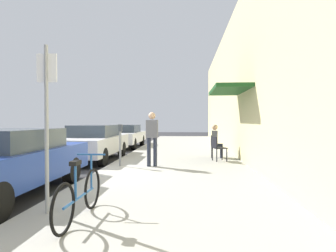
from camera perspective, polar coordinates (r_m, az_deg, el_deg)
The scene contains 13 objects.
ground_plane at distance 8.24m, azimuth -14.42°, elevation -9.81°, with size 60.00×60.00×0.00m, color #2D2D30.
sidewalk_slab at distance 9.79m, azimuth 2.15°, elevation -7.69°, with size 4.50×32.00×0.12m, color #9E9B93.
building_facade at distance 10.01m, azimuth 16.22°, elevation 9.81°, with size 1.40×32.00×6.17m.
parked_car_0 at distance 6.48m, azimuth -30.72°, elevation -6.39°, with size 1.80×4.40×1.38m.
parked_car_1 at distance 11.15m, azimuth -15.19°, elevation -3.22°, with size 1.80×4.40×1.38m.
parked_car_2 at distance 16.28m, azimuth -8.97°, elevation -1.95°, with size 1.80×4.40×1.32m.
parking_meter at distance 8.81m, azimuth -9.90°, elevation -3.27°, with size 0.12×0.10×1.32m.
street_sign at distance 4.64m, azimuth -23.92°, elevation 2.08°, with size 0.32×0.06×2.60m.
bicycle_0 at distance 4.27m, azimuth -17.85°, elevation -13.52°, with size 0.46×1.71×0.90m.
cafe_chair_0 at distance 9.94m, azimuth 10.24°, elevation -4.30°, with size 0.56×0.56×0.87m.
cafe_chair_1 at distance 10.88m, azimuth 9.69°, elevation -3.83°, with size 0.49×0.49×0.87m.
seated_patron_1 at distance 10.87m, azimuth 10.01°, elevation -2.83°, with size 0.46×0.40×1.29m.
pedestrian_standing at distance 8.61m, azimuth -3.35°, elevation -1.80°, with size 0.36×0.22×1.70m.
Camera 1 is at (2.58, -7.67, 1.55)m, focal length 29.31 mm.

